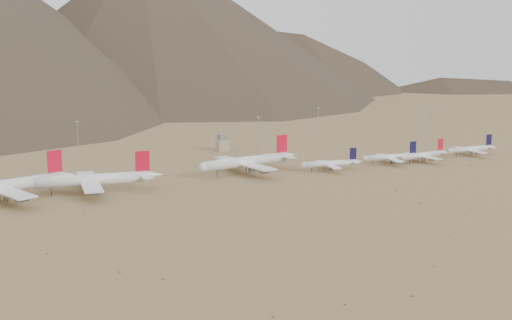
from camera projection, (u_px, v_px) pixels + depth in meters
name	position (u px, v px, depth m)	size (l,w,h in m)	color
ground	(252.00, 188.00, 396.04)	(3000.00, 3000.00, 0.00)	#A07D52
widebody_west	(3.00, 186.00, 363.38)	(73.75, 58.97, 23.00)	white
widebody_centre	(92.00, 180.00, 382.04)	(72.09, 55.80, 21.44)	white
widebody_east	(246.00, 161.00, 434.64)	(71.14, 55.73, 21.37)	white
narrowbody_a	(331.00, 163.00, 443.75)	(41.07, 29.76, 13.58)	white
narrowbody_b	(392.00, 157.00, 465.57)	(42.77, 30.99, 14.14)	white
narrowbody_c	(424.00, 155.00, 472.88)	(42.39, 30.89, 14.07)	white
narrowbody_d	(472.00, 149.00, 496.83)	(42.07, 29.97, 13.89)	white
control_tower	(223.00, 144.00, 514.81)	(8.00, 8.00, 12.00)	tan
mast_west	(78.00, 138.00, 483.85)	(2.00, 0.60, 25.70)	gray
mast_centre	(258.00, 133.00, 506.64)	(2.00, 0.60, 25.70)	gray
mast_east	(318.00, 121.00, 568.83)	(2.00, 0.60, 25.70)	gray
mast_far_east	(431.00, 119.00, 587.28)	(2.00, 0.60, 25.70)	gray
desert_scrub	(301.00, 229.00, 313.39)	(416.28, 174.24, 0.81)	olive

